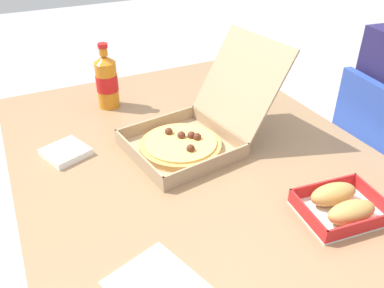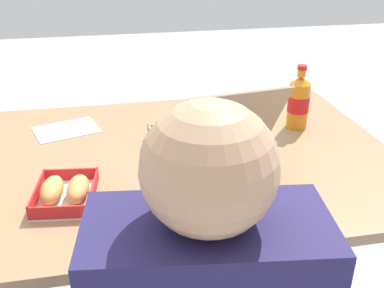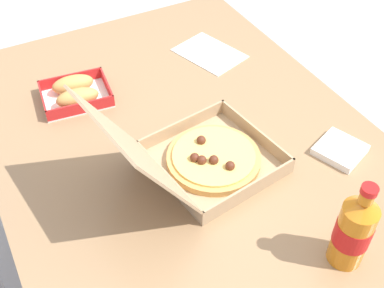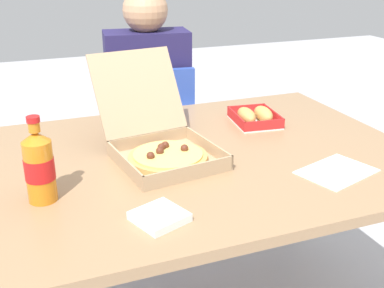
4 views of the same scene
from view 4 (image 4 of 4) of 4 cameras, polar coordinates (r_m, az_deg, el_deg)
dining_table at (r=1.50m, az=0.18°, el=-3.62°), size 1.37×0.97×0.70m
chair at (r=2.21m, az=-5.06°, el=0.62°), size 0.45×0.45×0.83m
diner_person at (r=2.20m, az=-5.47°, el=6.19°), size 0.38×0.44×1.15m
pizza_box_open at (r=1.44m, az=-3.63°, el=-0.07°), size 0.34×0.46×0.29m
bread_side_box at (r=1.75m, az=7.55°, el=3.34°), size 0.17×0.21×0.06m
cola_bottle at (r=1.23m, az=-17.84°, el=-2.54°), size 0.07×0.07×0.22m
paper_menu at (r=1.42m, az=16.96°, el=-3.16°), size 0.25×0.21×0.00m
napkin_pile at (r=1.13m, az=-3.92°, el=-8.68°), size 0.14×0.14×0.02m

